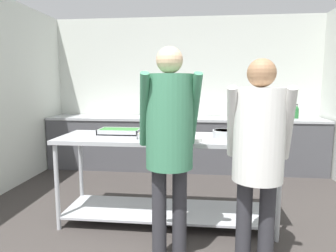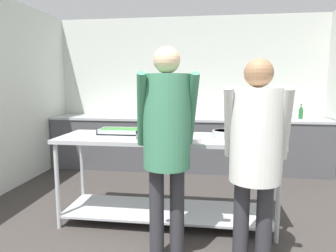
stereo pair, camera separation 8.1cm
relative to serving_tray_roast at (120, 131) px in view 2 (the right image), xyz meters
The scene contains 10 objects.
wall_rear 2.39m from the serving_tray_roast, 75.36° to the left, with size 4.84×0.06×2.65m.
back_counter 2.06m from the serving_tray_roast, 72.65° to the left, with size 4.68×0.65×0.91m.
serving_counter 0.65m from the serving_tray_roast, 14.36° to the right, with size 2.26×0.71×0.93m.
serving_tray_roast is the anchor object (origin of this frame).
serving_tray_vegetables 0.48m from the serving_tray_roast, 20.40° to the right, with size 0.38×0.31×0.05m.
plate_stack 0.87m from the serving_tray_roast, 23.56° to the right, with size 0.23×0.23×0.04m.
sauce_pan 1.14m from the serving_tray_roast, ahead, with size 0.37×0.23×0.08m.
guest_serving_left 1.63m from the serving_tray_roast, 35.55° to the right, with size 0.51×0.38×1.66m.
guest_serving_right 1.08m from the serving_tray_roast, 52.94° to the right, with size 0.53×0.43×1.77m.
water_bottle 3.18m from the serving_tray_roast, 38.59° to the left, with size 0.07×0.07×0.24m.
Camera 2 is at (0.37, -1.10, 1.48)m, focal length 32.00 mm.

